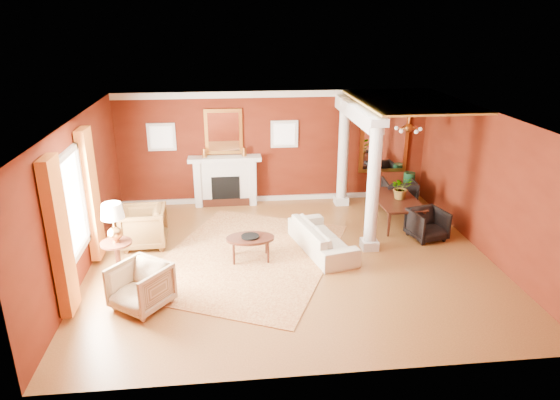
{
  "coord_description": "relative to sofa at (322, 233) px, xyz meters",
  "views": [
    {
      "loc": [
        -1.22,
        -9.02,
        4.66
      ],
      "look_at": [
        -0.2,
        0.38,
        1.15
      ],
      "focal_mm": 32.0,
      "sensor_mm": 36.0,
      "label": 1
    }
  ],
  "objects": [
    {
      "name": "flank_window_right",
      "position": [
        -0.43,
        3.14,
        1.41
      ],
      "size": [
        0.7,
        0.07,
        0.7
      ],
      "color": "silver",
      "rests_on": "room_shell"
    },
    {
      "name": "ground",
      "position": [
        -0.68,
        -0.33,
        -0.39
      ],
      "size": [
        8.0,
        8.0,
        0.0
      ],
      "primitive_type": "plane",
      "color": "brown",
      "rests_on": "ground"
    },
    {
      "name": "dining_chair_far",
      "position": [
        2.44,
        2.32,
        0.01
      ],
      "size": [
        0.84,
        0.8,
        0.81
      ],
      "primitive_type": "imported",
      "rotation": [
        0.0,
        0.0,
        3.06
      ],
      "color": "black",
      "rests_on": "ground"
    },
    {
      "name": "dining_chair_near",
      "position": [
        2.41,
        0.34,
        -0.02
      ],
      "size": [
        0.86,
        0.83,
        0.74
      ],
      "primitive_type": "imported",
      "rotation": [
        0.0,
        0.0,
        0.25
      ],
      "color": "black",
      "rests_on": "ground"
    },
    {
      "name": "armchair_stripe",
      "position": [
        -3.44,
        -1.81,
        0.04
      ],
      "size": [
        1.14,
        1.13,
        0.86
      ],
      "primitive_type": "imported",
      "rotation": [
        0.0,
        0.0,
        -0.65
      ],
      "color": "tan",
      "rests_on": "ground"
    },
    {
      "name": "dining_table",
      "position": [
        2.04,
        1.32,
        0.09
      ],
      "size": [
        0.61,
        1.72,
        0.96
      ],
      "primitive_type": "imported",
      "rotation": [
        0.0,
        0.0,
        1.57
      ],
      "color": "black",
      "rests_on": "ground"
    },
    {
      "name": "overmantel_mirror",
      "position": [
        -1.98,
        3.13,
        1.51
      ],
      "size": [
        0.95,
        0.07,
        1.15
      ],
      "color": "gold",
      "rests_on": "fireplace"
    },
    {
      "name": "amber_ceiling",
      "position": [
        2.17,
        1.42,
        2.48
      ],
      "size": [
        2.3,
        3.4,
        0.04
      ],
      "primitive_type": "cube",
      "color": "gold",
      "rests_on": "room_shell"
    },
    {
      "name": "crown_trim",
      "position": [
        -0.68,
        3.13,
        2.43
      ],
      "size": [
        8.0,
        0.08,
        0.16
      ],
      "primitive_type": "cube",
      "color": "silver",
      "rests_on": "room_shell"
    },
    {
      "name": "flank_window_left",
      "position": [
        -3.53,
        3.14,
        1.41
      ],
      "size": [
        0.7,
        0.07,
        0.7
      ],
      "color": "silver",
      "rests_on": "room_shell"
    },
    {
      "name": "room_shell",
      "position": [
        -0.68,
        -0.33,
        1.63
      ],
      "size": [
        8.04,
        7.04,
        2.92
      ],
      "color": "#5B1B0C",
      "rests_on": "ground"
    },
    {
      "name": "green_urn",
      "position": [
        2.82,
        2.67,
        -0.08
      ],
      "size": [
        0.34,
        0.34,
        0.81
      ],
      "color": "#12391E",
      "rests_on": "ground"
    },
    {
      "name": "column_front",
      "position": [
        1.02,
        -0.03,
        1.03
      ],
      "size": [
        0.36,
        0.36,
        2.8
      ],
      "color": "silver",
      "rests_on": "ground"
    },
    {
      "name": "column_back",
      "position": [
        1.02,
        2.67,
        1.03
      ],
      "size": [
        0.36,
        0.36,
        2.8
      ],
      "color": "silver",
      "rests_on": "ground"
    },
    {
      "name": "coffee_table",
      "position": [
        -1.52,
        -0.25,
        0.05
      ],
      "size": [
        0.97,
        0.97,
        0.49
      ],
      "rotation": [
        0.0,
        0.0,
        -0.01
      ],
      "color": "black",
      "rests_on": "ground"
    },
    {
      "name": "armchair_leopard",
      "position": [
        -3.75,
        0.66,
        0.08
      ],
      "size": [
        0.89,
        0.94,
        0.94
      ],
      "primitive_type": "imported",
      "rotation": [
        0.0,
        0.0,
        -1.54
      ],
      "color": "black",
      "rests_on": "ground"
    },
    {
      "name": "chandelier",
      "position": [
        2.22,
        1.47,
        1.86
      ],
      "size": [
        0.6,
        0.62,
        0.75
      ],
      "color": "#B17737",
      "rests_on": "room_shell"
    },
    {
      "name": "header_beam",
      "position": [
        1.02,
        1.57,
        2.23
      ],
      "size": [
        0.3,
        3.2,
        0.32
      ],
      "primitive_type": "cube",
      "color": "silver",
      "rests_on": "column_front"
    },
    {
      "name": "sofa",
      "position": [
        0.0,
        0.0,
        0.0
      ],
      "size": [
        1.04,
        2.09,
        0.79
      ],
      "primitive_type": "imported",
      "rotation": [
        0.0,
        0.0,
        1.8
      ],
      "color": "beige",
      "rests_on": "ground"
    },
    {
      "name": "potted_plant",
      "position": [
        2.11,
        1.3,
        0.78
      ],
      "size": [
        0.57,
        0.61,
        0.43
      ],
      "primitive_type": "imported",
      "rotation": [
        0.0,
        0.0,
        0.15
      ],
      "color": "#26591E",
      "rests_on": "dining_table"
    },
    {
      "name": "base_trim",
      "position": [
        -0.68,
        3.13,
        -0.33
      ],
      "size": [
        8.0,
        0.08,
        0.12
      ],
      "primitive_type": "cube",
      "color": "silver",
      "rests_on": "ground"
    },
    {
      "name": "left_window",
      "position": [
        -4.58,
        -0.93,
        1.03
      ],
      "size": [
        0.21,
        2.55,
        2.6
      ],
      "color": "white",
      "rests_on": "room_shell"
    },
    {
      "name": "fireplace",
      "position": [
        -1.98,
        2.99,
        0.25
      ],
      "size": [
        1.85,
        0.42,
        1.29
      ],
      "color": "silver",
      "rests_on": "ground"
    },
    {
      "name": "rug",
      "position": [
        -1.57,
        -0.16,
        -0.38
      ],
      "size": [
        4.77,
        5.31,
        0.02
      ],
      "primitive_type": "cube",
      "rotation": [
        0.0,
        0.0,
        -0.42
      ],
      "color": "maroon",
      "rests_on": "ground"
    },
    {
      "name": "coffee_book",
      "position": [
        -1.57,
        -0.22,
        0.22
      ],
      "size": [
        0.17,
        0.09,
        0.25
      ],
      "primitive_type": "imported",
      "rotation": [
        0.0,
        0.0,
        0.42
      ],
      "color": "black",
      "rests_on": "coffee_table"
    },
    {
      "name": "dining_mirror",
      "position": [
        2.22,
        3.13,
        1.16
      ],
      "size": [
        1.3,
        0.07,
        1.7
      ],
      "color": "gold",
      "rests_on": "room_shell"
    },
    {
      "name": "side_table",
      "position": [
        -4.04,
        -0.6,
        0.58
      ],
      "size": [
        0.58,
        0.58,
        1.45
      ],
      "rotation": [
        0.0,
        0.0,
        -0.07
      ],
      "color": "black",
      "rests_on": "ground"
    }
  ]
}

